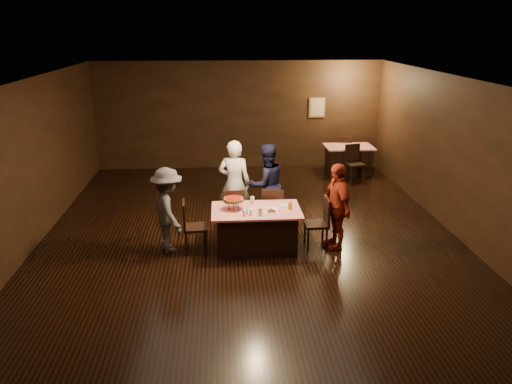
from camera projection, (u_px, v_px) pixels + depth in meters
room at (250, 128)px, 9.08m from camera, size 10.00×10.04×3.02m
main_table at (256, 229)px, 9.07m from camera, size 1.60×1.00×0.77m
back_table at (348, 160)px, 13.74m from camera, size 1.30×0.90×0.77m
chair_far_left at (233, 211)px, 9.72m from camera, size 0.45×0.45×0.95m
chair_far_right at (274, 210)px, 9.78m from camera, size 0.51×0.51×0.95m
chair_end_left at (195, 226)px, 8.97m from camera, size 0.45×0.45×0.95m
chair_end_right at (316, 223)px, 9.12m from camera, size 0.42×0.42×0.95m
chair_back_near at (355, 163)px, 13.05m from camera, size 0.50×0.50×0.95m
chair_back_far at (343, 151)px, 14.28m from camera, size 0.49×0.49×0.95m
diner_white_jacket at (234, 183)px, 10.03m from camera, size 0.72×0.54×1.78m
diner_navy_hoodie at (266, 185)px, 10.09m from camera, size 1.01×0.91×1.69m
diner_grey_knit at (168, 210)px, 8.90m from camera, size 0.93×1.15×1.55m
diner_red_shirt at (337, 206)px, 9.01m from camera, size 0.58×1.00×1.61m
pizza_stand at (234, 200)px, 8.91m from camera, size 0.38×0.38×0.22m
plate_with_slice at (271, 211)px, 8.79m from camera, size 0.25×0.25×0.06m
plate_empty at (286, 205)px, 9.13m from camera, size 0.25×0.25×0.01m
glass_front_left at (260, 212)px, 8.65m from camera, size 0.08×0.08×0.14m
glass_amber at (290, 206)px, 8.92m from camera, size 0.08×0.08×0.14m
glass_back at (252, 200)px, 9.21m from camera, size 0.08×0.08×0.14m
condiments at (247, 213)px, 8.65m from camera, size 0.17×0.10×0.09m
napkin_center at (273, 209)px, 8.97m from camera, size 0.19×0.19×0.01m
napkin_left at (248, 210)px, 8.89m from camera, size 0.21×0.21×0.01m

